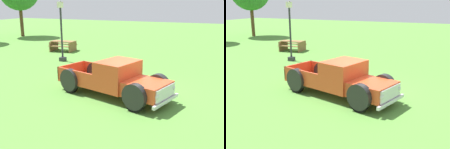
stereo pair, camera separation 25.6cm
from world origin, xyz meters
TOP-DOWN VIEW (x-y plane):
  - ground_plane at (0.00, 0.00)m, footprint 80.00×80.00m
  - pickup_truck_foreground at (-0.54, 0.38)m, footprint 3.04×5.19m
  - lamp_post_near at (4.43, 6.25)m, footprint 0.36×0.36m
  - picnic_table at (7.55, 8.23)m, footprint 1.71×1.99m

SIDE VIEW (x-z plane):
  - ground_plane at x=0.00m, z-range 0.00..0.00m
  - picnic_table at x=7.55m, z-range 0.10..0.88m
  - pickup_truck_foreground at x=-0.54m, z-range -0.03..1.47m
  - lamp_post_near at x=4.43m, z-range 0.09..3.90m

